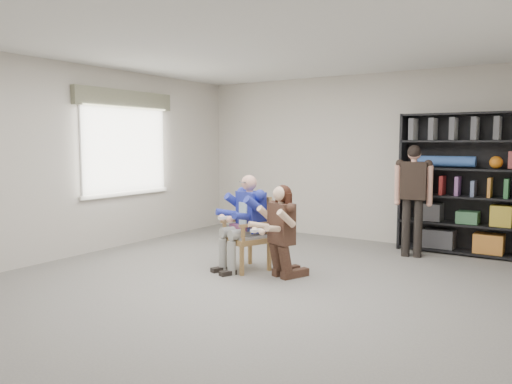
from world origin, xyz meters
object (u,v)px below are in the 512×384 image
Objects in this scene: kneeling_woman at (280,232)px; seated_man at (246,222)px; bookshelf at (462,184)px; standing_man at (413,201)px; armchair at (246,233)px.

seated_man is at bearing -169.80° from kneeling_woman.
bookshelf is 1.29× the size of standing_man.
bookshelf is (2.15, 2.53, 0.57)m from armchair.
seated_man is 0.59m from kneeling_woman.
seated_man is 2.52m from standing_man.
standing_man is (1.60, 1.94, 0.19)m from seated_man.
bookshelf is (2.15, 2.53, 0.42)m from seated_man.
bookshelf reaches higher than kneeling_woman.
standing_man reaches higher than seated_man.
standing_man is (-0.55, -0.60, -0.24)m from bookshelf.
armchair is 0.46× the size of bookshelf.
standing_man reaches higher than armchair.
seated_man is at bearing -140.88° from standing_man.
kneeling_woman is at bearing -127.71° from standing_man.
standing_man is at bearing 72.26° from armchair.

